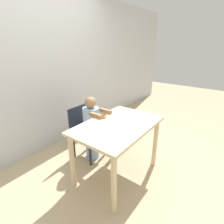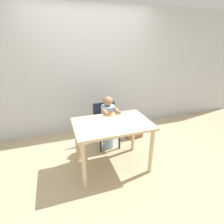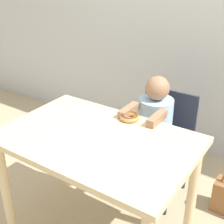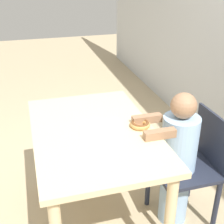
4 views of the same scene
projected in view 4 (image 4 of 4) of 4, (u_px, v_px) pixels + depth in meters
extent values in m
plane|color=tan|center=(96.00, 222.00, 2.24)|extent=(12.00, 12.00, 0.00)
cube|color=beige|center=(93.00, 132.00, 1.91)|extent=(1.10, 0.73, 0.03)
cylinder|color=beige|center=(42.00, 150.00, 2.42)|extent=(0.06, 0.06, 0.73)
cylinder|color=beige|center=(117.00, 139.00, 2.58)|extent=(0.06, 0.06, 0.73)
cube|color=#232838|center=(184.00, 167.00, 2.10)|extent=(0.42, 0.41, 0.03)
cube|color=#232838|center=(213.00, 139.00, 2.07)|extent=(0.42, 0.02, 0.35)
cylinder|color=#232838|center=(148.00, 182.00, 2.31)|extent=(0.04, 0.04, 0.42)
cylinder|color=#232838|center=(169.00, 216.00, 2.01)|extent=(0.04, 0.04, 0.42)
cylinder|color=#232838|center=(190.00, 174.00, 2.40)|extent=(0.04, 0.04, 0.42)
cylinder|color=#232838|center=(216.00, 205.00, 2.09)|extent=(0.04, 0.04, 0.42)
cylinder|color=#99BCE0|center=(174.00, 193.00, 2.18)|extent=(0.20, 0.20, 0.44)
cylinder|color=#99BCE0|center=(180.00, 143.00, 2.00)|extent=(0.23, 0.23, 0.37)
sphere|color=#997051|center=(184.00, 106.00, 1.89)|extent=(0.16, 0.16, 0.16)
cube|color=#997051|center=(147.00, 119.00, 1.97)|extent=(0.05, 0.19, 0.05)
cube|color=#997051|center=(160.00, 134.00, 1.80)|extent=(0.05, 0.19, 0.05)
torus|color=tan|center=(140.00, 125.00, 1.93)|extent=(0.13, 0.13, 0.03)
torus|color=brown|center=(140.00, 123.00, 1.92)|extent=(0.11, 0.11, 0.02)
cube|color=white|center=(101.00, 129.00, 1.90)|extent=(0.28, 0.28, 0.00)
cylinder|color=white|center=(94.00, 124.00, 1.96)|extent=(0.14, 0.14, 0.01)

